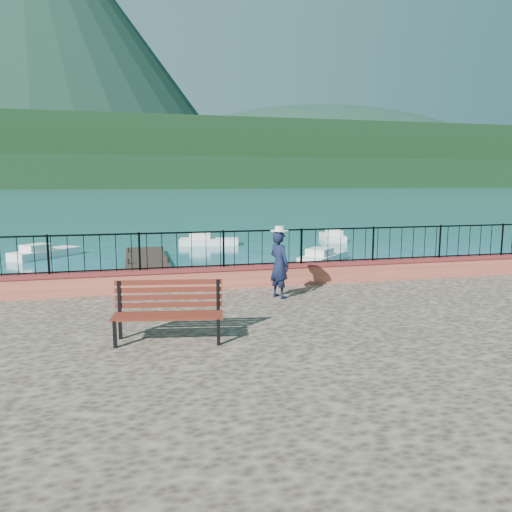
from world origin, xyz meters
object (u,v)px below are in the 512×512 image
boat_0 (9,303)px  boat_2 (324,254)px  boat_3 (45,250)px  boat_5 (332,235)px  boat_1 (220,278)px  person (279,265)px  boat_4 (209,239)px  park_bench (169,324)px

boat_0 → boat_2: size_ratio=0.96×
boat_3 → boat_5: 18.48m
boat_0 → boat_5: 23.58m
boat_1 → boat_2: bearing=53.1°
boat_2 → boat_3: size_ratio=0.97×
boat_3 → boat_5: (18.12, 3.60, 0.00)m
person → boat_2: (5.92, 11.78, -1.63)m
boat_0 → boat_4: 17.76m
boat_2 → boat_4: same height
boat_4 → boat_5: same height
person → boat_3: (-8.03, 16.98, -1.63)m
boat_2 → boat_5: same height
person → boat_3: size_ratio=0.44×
boat_0 → boat_3: size_ratio=0.93×
park_bench → boat_0: 8.53m
boat_5 → boat_4: bearing=104.7°
boat_3 → boat_0: bearing=-132.5°
person → boat_2: person is taller
boat_1 → person: bearing=-72.7°
park_bench → boat_1: park_bench is taller
boat_4 → boat_5: (8.74, 0.48, 0.00)m
boat_1 → boat_3: same height
boat_3 → boat_4: size_ratio=1.01×
park_bench → boat_3: size_ratio=0.54×
boat_5 → boat_2: bearing=166.2°
park_bench → boat_3: park_bench is taller
boat_0 → boat_1: size_ratio=0.89×
park_bench → boat_5: size_ratio=0.59×
boat_2 → boat_5: 9.74m
park_bench → boat_3: 20.46m
boat_1 → boat_4: (1.62, 13.17, 0.00)m
boat_1 → boat_2: (6.19, 4.85, 0.00)m
park_bench → boat_2: park_bench is taller
boat_0 → boat_5: (17.26, 16.07, 0.00)m
park_bench → boat_2: 17.08m
boat_0 → boat_1: 7.30m
boat_1 → boat_4: bearing=98.0°
boat_1 → park_bench: bearing=-90.2°
boat_0 → boat_5: bearing=35.9°
person → boat_3: bearing=1.2°
boat_3 → boat_4: bearing=-28.1°
boat_2 → boat_3: 14.89m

